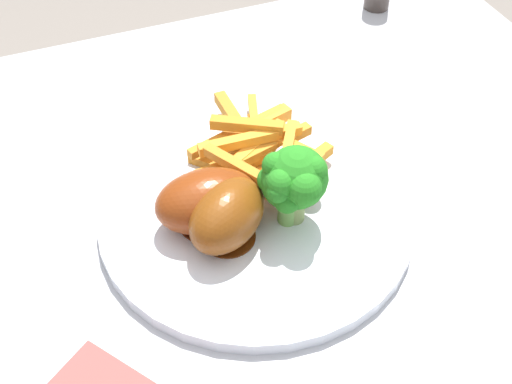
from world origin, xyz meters
name	(u,v)px	position (x,y,z in m)	size (l,w,h in m)	color
dining_table	(192,351)	(0.00, 0.00, 0.61)	(0.92, 0.69, 0.74)	#B7B7BC
dinner_plate	(256,214)	(-0.07, -0.02, 0.75)	(0.26, 0.26, 0.01)	silver
broccoli_floret_front	(291,188)	(-0.09, 0.00, 0.80)	(0.05, 0.04, 0.06)	#76AF52
broccoli_floret_middle	(294,178)	(-0.09, 0.00, 0.80)	(0.05, 0.06, 0.07)	#89A259
carrot_fries_pile	(255,148)	(-0.09, -0.07, 0.77)	(0.12, 0.15, 0.04)	orange
chicken_drumstick_near	(212,200)	(-0.04, -0.02, 0.78)	(0.14, 0.06, 0.05)	#591E09
chicken_drumstick_far	(232,214)	(-0.04, 0.00, 0.78)	(0.12, 0.10, 0.05)	#552409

